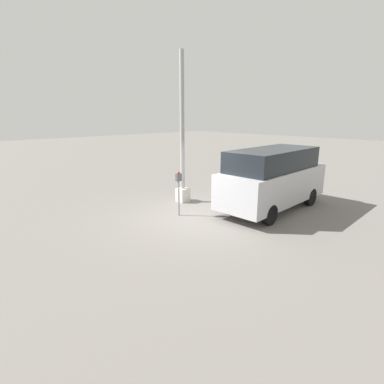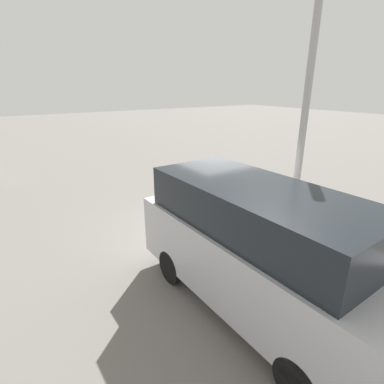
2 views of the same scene
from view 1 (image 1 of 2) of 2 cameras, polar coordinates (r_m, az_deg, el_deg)
The scene contains 5 objects.
ground_plane at distance 10.38m, azimuth 0.15°, elevation -4.97°, with size 80.00×80.00×0.00m, color slate.
parking_meter_near at distance 10.34m, azimuth -2.56°, elevation 1.67°, with size 0.20×0.12×1.58m.
parking_meter_far at distance 14.06m, azimuth 13.10°, elevation 4.68°, with size 0.20×0.12×1.56m.
lamp_post at distance 11.94m, azimuth -1.85°, elevation 7.61°, with size 0.44×0.44×5.78m.
parked_van at distance 11.39m, azimuth 15.20°, elevation 2.65°, with size 4.94×1.94×2.28m.
Camera 1 is at (-6.77, -7.06, 3.47)m, focal length 28.00 mm.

